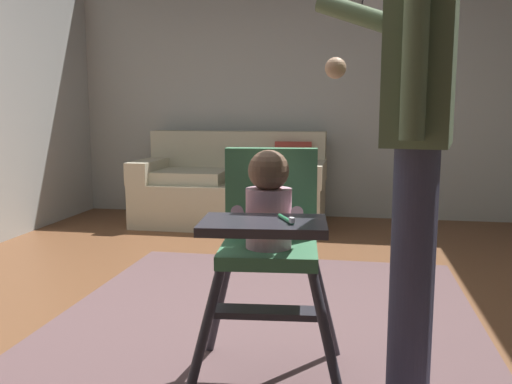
{
  "coord_description": "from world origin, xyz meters",
  "views": [
    {
      "loc": [
        0.61,
        -2.51,
        1.05
      ],
      "look_at": [
        0.25,
        -0.53,
        0.75
      ],
      "focal_mm": 38.21,
      "sensor_mm": 36.0,
      "label": 1
    }
  ],
  "objects_px": {
    "high_chair": "(269,225)",
    "wall_clock": "(380,5)",
    "adult_standing": "(417,138)",
    "couch": "(233,188)"
  },
  "relations": [
    {
      "from": "adult_standing",
      "to": "high_chair",
      "type": "bearing_deg",
      "value": -0.35
    },
    {
      "from": "wall_clock",
      "to": "high_chair",
      "type": "bearing_deg",
      "value": -98.26
    },
    {
      "from": "high_chair",
      "to": "wall_clock",
      "type": "distance_m",
      "value": 3.78
    },
    {
      "from": "adult_standing",
      "to": "wall_clock",
      "type": "xyz_separation_m",
      "value": [
        -0.0,
        3.57,
        1.08
      ]
    },
    {
      "from": "couch",
      "to": "wall_clock",
      "type": "relative_size",
      "value": 5.12
    },
    {
      "from": "couch",
      "to": "adult_standing",
      "type": "bearing_deg",
      "value": 23.15
    },
    {
      "from": "couch",
      "to": "high_chair",
      "type": "bearing_deg",
      "value": 15.24
    },
    {
      "from": "couch",
      "to": "adult_standing",
      "type": "height_order",
      "value": "adult_standing"
    },
    {
      "from": "adult_standing",
      "to": "wall_clock",
      "type": "relative_size",
      "value": 5.0
    },
    {
      "from": "couch",
      "to": "wall_clock",
      "type": "distance_m",
      "value": 2.21
    }
  ]
}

